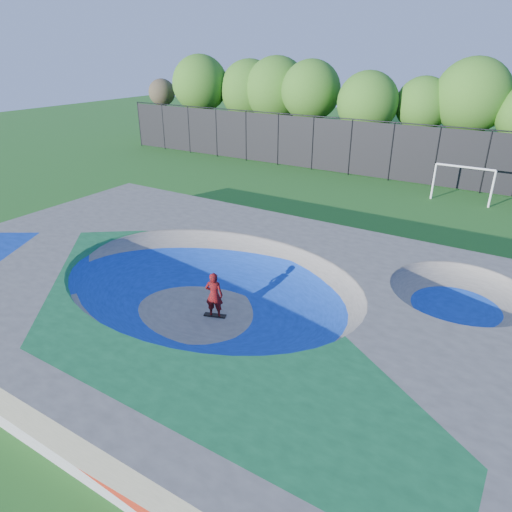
% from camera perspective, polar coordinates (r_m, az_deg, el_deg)
% --- Properties ---
extents(ground, '(120.00, 120.00, 0.00)m').
position_cam_1_polar(ground, '(16.37, -5.80, -7.18)').
color(ground, '#20601A').
rests_on(ground, ground).
extents(skate_deck, '(22.00, 14.00, 1.50)m').
position_cam_1_polar(skate_deck, '(15.99, -5.91, -4.89)').
color(skate_deck, gray).
rests_on(skate_deck, ground).
extents(skater, '(0.72, 0.60, 1.69)m').
position_cam_1_polar(skater, '(15.79, -5.26, -4.87)').
color(skater, '#B10E0E').
rests_on(skater, ground).
extents(skateboard, '(0.81, 0.46, 0.05)m').
position_cam_1_polar(skateboard, '(16.21, -5.15, -7.40)').
color(skateboard, black).
rests_on(skateboard, ground).
extents(soccer_goal, '(3.41, 0.12, 2.25)m').
position_cam_1_polar(soccer_goal, '(30.12, 24.50, 8.91)').
color(soccer_goal, white).
rests_on(soccer_goal, ground).
extents(fence, '(48.09, 0.09, 4.04)m').
position_cam_1_polar(fence, '(33.70, 16.60, 12.49)').
color(fence, black).
rests_on(fence, ground).
extents(treeline, '(52.46, 7.32, 8.13)m').
position_cam_1_polar(treeline, '(38.32, 19.66, 17.99)').
color(treeline, '#472D23').
rests_on(treeline, ground).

